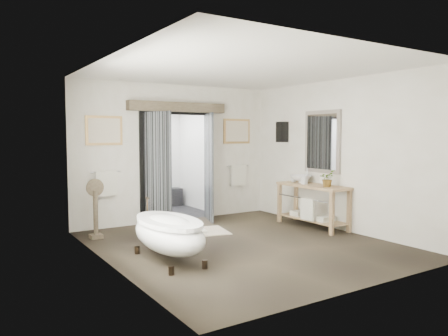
% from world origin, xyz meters
% --- Properties ---
extents(ground_plane, '(5.00, 5.00, 0.00)m').
position_xyz_m(ground_plane, '(0.00, 0.00, 0.00)').
color(ground_plane, '#443A2A').
extents(room_shell, '(4.52, 5.02, 2.91)m').
position_xyz_m(room_shell, '(-0.04, -0.12, 1.86)').
color(room_shell, silver).
rests_on(room_shell, ground_plane).
extents(shower_room, '(2.22, 2.01, 2.51)m').
position_xyz_m(shower_room, '(0.00, 3.99, 0.91)').
color(shower_room, black).
rests_on(shower_room, ground_plane).
extents(back_wall_dressing, '(3.82, 0.79, 2.52)m').
position_xyz_m(back_wall_dressing, '(0.00, 2.32, 1.56)').
color(back_wall_dressing, black).
rests_on(back_wall_dressing, ground_plane).
extents(clawfoot_tub, '(0.77, 1.72, 0.84)m').
position_xyz_m(clawfoot_tub, '(-1.46, -0.19, 0.41)').
color(clawfoot_tub, black).
rests_on(clawfoot_tub, ground_plane).
extents(vanity, '(0.57, 1.60, 0.85)m').
position_xyz_m(vanity, '(1.95, 0.40, 0.51)').
color(vanity, tan).
rests_on(vanity, ground_plane).
extents(pedestal_mirror, '(0.31, 0.20, 1.07)m').
position_xyz_m(pedestal_mirror, '(-1.95, 1.77, 0.46)').
color(pedestal_mirror, '#71624A').
rests_on(pedestal_mirror, ground_plane).
extents(rug, '(1.34, 1.04, 0.01)m').
position_xyz_m(rug, '(-0.25, 1.23, 0.01)').
color(rug, beige).
rests_on(rug, ground_plane).
extents(slippers, '(0.37, 0.26, 0.05)m').
position_xyz_m(slippers, '(-0.26, 1.11, 0.04)').
color(slippers, white).
rests_on(slippers, rug).
extents(basin, '(0.58, 0.58, 0.16)m').
position_xyz_m(basin, '(2.02, 0.81, 0.93)').
color(basin, white).
rests_on(basin, vanity).
extents(plant, '(0.36, 0.35, 0.32)m').
position_xyz_m(plant, '(1.93, -0.01, 1.01)').
color(plant, gray).
rests_on(plant, vanity).
extents(soap_bottle_a, '(0.10, 0.10, 0.21)m').
position_xyz_m(soap_bottle_a, '(1.87, 0.55, 0.95)').
color(soap_bottle_a, gray).
rests_on(soap_bottle_a, vanity).
extents(soap_bottle_b, '(0.16, 0.16, 0.16)m').
position_xyz_m(soap_bottle_b, '(1.97, 0.97, 0.93)').
color(soap_bottle_b, gray).
rests_on(soap_bottle_b, vanity).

